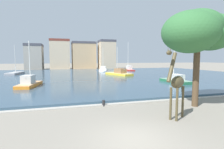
{
  "coord_description": "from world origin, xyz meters",
  "views": [
    {
      "loc": [
        -3.3,
        -7.67,
        3.9
      ],
      "look_at": [
        1.94,
        10.63,
        2.2
      ],
      "focal_mm": 28.26,
      "sensor_mm": 36.0,
      "label": 1
    }
  ],
  "objects": [
    {
      "name": "sailboat_grey",
      "position": [
        -13.68,
        38.44,
        0.41
      ],
      "size": [
        3.08,
        7.27,
        7.08
      ],
      "color": "#939399",
      "rests_on": "ground"
    },
    {
      "name": "harbor_water",
      "position": [
        0.0,
        30.88,
        0.16
      ],
      "size": [
        80.5,
        48.49,
        0.32
      ],
      "primitive_type": "cube",
      "color": "#334C60",
      "rests_on": "ground"
    },
    {
      "name": "giraffe_statue",
      "position": [
        3.77,
        1.93,
        2.31
      ],
      "size": [
        2.35,
        1.75,
        4.53
      ],
      "color": "#4C4228",
      "rests_on": "ground"
    },
    {
      "name": "mooring_bollard",
      "position": [
        -0.05,
        6.23,
        0.25
      ],
      "size": [
        0.24,
        0.24,
        0.5
      ],
      "primitive_type": "cylinder",
      "color": "#232326",
      "rests_on": "ground"
    },
    {
      "name": "sailboat_green",
      "position": [
        13.29,
        15.71,
        0.54
      ],
      "size": [
        2.06,
        6.48,
        6.71
      ],
      "color": "#236B42",
      "rests_on": "ground"
    },
    {
      "name": "shade_tree",
      "position": [
        7.24,
        4.09,
        6.07
      ],
      "size": [
        6.48,
        4.56,
        7.79
      ],
      "color": "brown",
      "rests_on": "ground"
    },
    {
      "name": "sailboat_red",
      "position": [
        16.71,
        43.87,
        0.61
      ],
      "size": [
        1.86,
        7.92,
        9.11
      ],
      "color": "red",
      "rests_on": "ground"
    },
    {
      "name": "sailboat_yellow",
      "position": [
        8.72,
        29.9,
        0.57
      ],
      "size": [
        4.8,
        8.67,
        6.55
      ],
      "color": "gold",
      "rests_on": "ground"
    },
    {
      "name": "townhouse_narrow_midrow",
      "position": [
        -3.8,
        59.84,
        5.49
      ],
      "size": [
        7.03,
        5.62,
        10.96
      ],
      "color": "#C6B293",
      "rests_on": "ground"
    },
    {
      "name": "ground_plane",
      "position": [
        0.0,
        0.0,
        0.0
      ],
      "size": [
        300.0,
        300.0,
        0.0
      ],
      "primitive_type": "plane",
      "color": "gray"
    },
    {
      "name": "townhouse_tall_gabled",
      "position": [
        4.96,
        60.86,
        5.17
      ],
      "size": [
        8.85,
        7.2,
        10.3
      ],
      "color": "tan",
      "rests_on": "ground"
    },
    {
      "name": "townhouse_end_terrace",
      "position": [
        -12.46,
        59.88,
        4.54
      ],
      "size": [
        5.67,
        8.04,
        9.05
      ],
      "color": "gray",
      "rests_on": "ground"
    },
    {
      "name": "quay_edge_coping",
      "position": [
        0.0,
        6.38,
        0.06
      ],
      "size": [
        80.5,
        0.5,
        0.12
      ],
      "primitive_type": "cube",
      "color": "#ADA89E",
      "rests_on": "ground"
    },
    {
      "name": "townhouse_corner_house",
      "position": [
        13.2,
        57.25,
        5.45
      ],
      "size": [
        5.81,
        6.25,
        10.87
      ],
      "color": "#C6B293",
      "rests_on": "ground"
    },
    {
      "name": "sailboat_orange",
      "position": [
        -7.32,
        17.47,
        0.58
      ],
      "size": [
        2.78,
        6.3,
        6.24
      ],
      "color": "orange",
      "rests_on": "ground"
    },
    {
      "name": "sailboat_white",
      "position": [
        8.66,
        43.85,
        0.55
      ],
      "size": [
        4.46,
        9.33,
        7.23
      ],
      "color": "white",
      "rests_on": "ground"
    }
  ]
}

